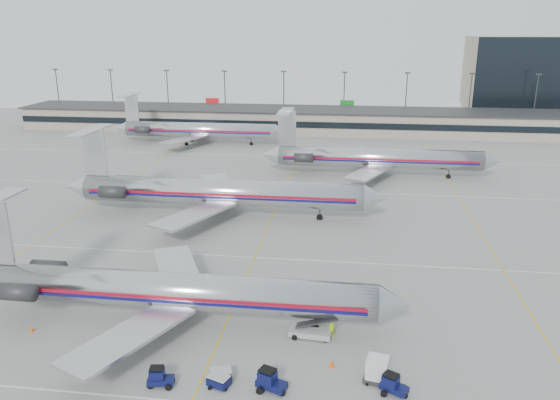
% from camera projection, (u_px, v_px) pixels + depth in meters
% --- Properties ---
extents(ground, '(260.00, 260.00, 0.00)m').
position_uv_depth(ground, '(239.00, 294.00, 58.93)').
color(ground, gray).
rests_on(ground, ground).
extents(apron_markings, '(160.00, 0.15, 0.02)m').
position_uv_depth(apron_markings, '(255.00, 257.00, 68.39)').
color(apron_markings, silver).
rests_on(apron_markings, ground).
extents(terminal, '(162.00, 17.00, 6.25)m').
position_uv_depth(terminal, '(310.00, 120.00, 150.61)').
color(terminal, gray).
rests_on(terminal, ground).
extents(light_mast_row, '(163.60, 0.40, 15.28)m').
position_uv_depth(light_mast_row, '(314.00, 94.00, 162.23)').
color(light_mast_row, '#38383D').
rests_on(light_mast_row, ground).
extents(distant_building, '(30.00, 20.00, 25.00)m').
position_uv_depth(distant_building, '(518.00, 79.00, 168.53)').
color(distant_building, tan).
rests_on(distant_building, ground).
extents(jet_foreground, '(45.14, 26.58, 11.82)m').
position_uv_depth(jet_foreground, '(165.00, 290.00, 52.47)').
color(jet_foreground, silver).
rests_on(jet_foreground, ground).
extents(jet_second_row, '(49.88, 29.37, 13.06)m').
position_uv_depth(jet_second_row, '(215.00, 192.00, 82.64)').
color(jet_second_row, silver).
rests_on(jet_second_row, ground).
extents(jet_third_row, '(45.67, 28.09, 12.49)m').
position_uv_depth(jet_third_row, '(374.00, 158.00, 104.92)').
color(jet_third_row, silver).
rests_on(jet_third_row, ground).
extents(jet_back_row, '(44.02, 27.08, 12.04)m').
position_uv_depth(jet_back_row, '(196.00, 130.00, 134.42)').
color(jet_back_row, silver).
rests_on(jet_back_row, ground).
extents(tug_left, '(2.22, 1.35, 1.69)m').
position_uv_depth(tug_left, '(159.00, 378.00, 43.65)').
color(tug_left, '#0A0E3A').
rests_on(tug_left, ground).
extents(tug_center, '(2.65, 1.99, 1.94)m').
position_uv_depth(tug_center, '(270.00, 381.00, 43.04)').
color(tug_center, '#0A0E3A').
rests_on(tug_center, ground).
extents(tug_right, '(2.41, 2.00, 1.76)m').
position_uv_depth(tug_right, '(392.00, 385.00, 42.71)').
color(tug_right, '#0A0E3A').
rests_on(tug_right, ground).
extents(cart_inner, '(2.00, 1.63, 0.98)m').
position_uv_depth(cart_inner, '(221.00, 375.00, 44.37)').
color(cart_inner, '#0A0E3A').
rests_on(cart_inner, ground).
extents(cart_outer, '(2.02, 1.72, 0.97)m').
position_uv_depth(cart_outer, '(219.00, 381.00, 43.62)').
color(cart_outer, '#0A0E3A').
rests_on(cart_outer, ground).
extents(uld_container, '(2.36, 2.10, 2.16)m').
position_uv_depth(uld_container, '(377.00, 370.00, 44.12)').
color(uld_container, '#2D2D30').
rests_on(uld_container, ground).
extents(belt_loader, '(4.62, 1.74, 2.40)m').
position_uv_depth(belt_loader, '(311.00, 332.00, 50.49)').
color(belt_loader, '#969696').
rests_on(belt_loader, ground).
extents(ramp_worker_near, '(0.80, 0.69, 1.84)m').
position_uv_depth(ramp_worker_near, '(332.00, 329.00, 50.46)').
color(ramp_worker_near, '#A1CC13').
rests_on(ramp_worker_near, ground).
extents(ramp_worker_far, '(0.87, 0.72, 1.64)m').
position_uv_depth(ramp_worker_far, '(380.00, 364.00, 45.26)').
color(ramp_worker_far, '#C8F016').
rests_on(ramp_worker_far, ground).
extents(cone_right, '(0.60, 0.60, 0.66)m').
position_uv_depth(cone_right, '(331.00, 364.00, 46.21)').
color(cone_right, '#EF5507').
rests_on(cone_right, ground).
extents(cone_left, '(0.48, 0.48, 0.60)m').
position_uv_depth(cone_left, '(31.00, 329.00, 51.63)').
color(cone_left, '#EF5507').
rests_on(cone_left, ground).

